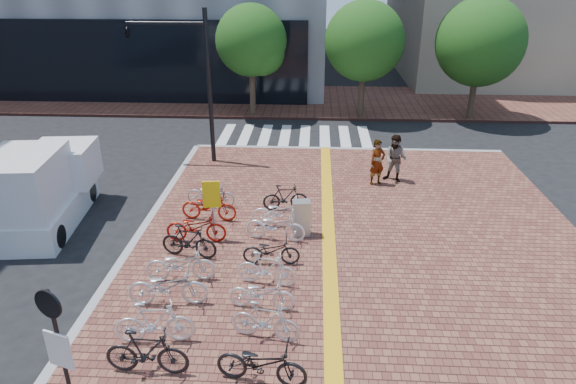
# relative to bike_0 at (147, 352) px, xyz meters

# --- Properties ---
(ground) EXTENTS (120.00, 120.00, 0.00)m
(ground) POSITION_rel_bike_0_xyz_m (1.86, 2.45, -0.68)
(ground) COLOR black
(ground) RESTS_ON ground
(kerb_north) EXTENTS (14.00, 0.25, 0.15)m
(kerb_north) POSITION_rel_bike_0_xyz_m (4.86, 14.45, -0.60)
(kerb_north) COLOR gray
(kerb_north) RESTS_ON ground
(far_sidewalk) EXTENTS (70.00, 8.00, 0.15)m
(far_sidewalk) POSITION_rel_bike_0_xyz_m (1.86, 23.45, -0.61)
(far_sidewalk) COLOR brown
(far_sidewalk) RESTS_ON ground
(crosswalk) EXTENTS (7.50, 4.00, 0.01)m
(crosswalk) POSITION_rel_bike_0_xyz_m (2.36, 16.45, -0.67)
(crosswalk) COLOR silver
(crosswalk) RESTS_ON ground
(street_trees) EXTENTS (16.20, 4.60, 6.35)m
(street_trees) POSITION_rel_bike_0_xyz_m (6.90, 19.90, 3.42)
(street_trees) COLOR #38281E
(street_trees) RESTS_ON far_sidewalk
(bike_0) EXTENTS (1.78, 0.54, 1.06)m
(bike_0) POSITION_rel_bike_0_xyz_m (0.00, 0.00, 0.00)
(bike_0) COLOR black
(bike_0) RESTS_ON sidewalk
(bike_1) EXTENTS (1.83, 0.69, 1.07)m
(bike_1) POSITION_rel_bike_0_xyz_m (-0.12, 0.94, 0.01)
(bike_1) COLOR white
(bike_1) RESTS_ON sidewalk
(bike_2) EXTENTS (2.03, 0.84, 1.04)m
(bike_2) POSITION_rel_bike_0_xyz_m (-0.20, 2.36, -0.01)
(bike_2) COLOR silver
(bike_2) RESTS_ON sidewalk
(bike_3) EXTENTS (1.91, 0.81, 0.98)m
(bike_3) POSITION_rel_bike_0_xyz_m (-0.15, 3.44, -0.04)
(bike_3) COLOR silver
(bike_3) RESTS_ON sidewalk
(bike_4) EXTENTS (1.75, 0.77, 1.01)m
(bike_4) POSITION_rel_bike_0_xyz_m (-0.20, 4.63, -0.02)
(bike_4) COLOR black
(bike_4) RESTS_ON sidewalk
(bike_5) EXTENTS (1.85, 0.65, 0.97)m
(bike_5) POSITION_rel_bike_0_xyz_m (-0.19, 5.55, -0.05)
(bike_5) COLOR #9D140B
(bike_5) RESTS_ON sidewalk
(bike_6) EXTENTS (1.89, 0.79, 0.97)m
(bike_6) POSITION_rel_bike_0_xyz_m (-0.08, 6.99, -0.05)
(bike_6) COLOR #AB1E0C
(bike_6) RESTS_ON sidewalk
(bike_7) EXTENTS (1.79, 0.80, 0.91)m
(bike_7) POSITION_rel_bike_0_xyz_m (-0.23, 8.05, -0.07)
(bike_7) COLOR #B4B4B9
(bike_7) RESTS_ON sidewalk
(bike_8) EXTENTS (1.96, 0.93, 0.99)m
(bike_8) POSITION_rel_bike_0_xyz_m (2.39, -0.14, -0.04)
(bike_8) COLOR black
(bike_8) RESTS_ON sidewalk
(bike_9) EXTENTS (1.68, 0.78, 0.97)m
(bike_9) POSITION_rel_bike_0_xyz_m (2.34, 1.19, -0.04)
(bike_9) COLOR silver
(bike_9) RESTS_ON sidewalk
(bike_10) EXTENTS (1.69, 0.72, 0.86)m
(bike_10) POSITION_rel_bike_0_xyz_m (2.14, 2.32, -0.10)
(bike_10) COLOR white
(bike_10) RESTS_ON sidewalk
(bike_11) EXTENTS (1.66, 0.70, 0.97)m
(bike_11) POSITION_rel_bike_0_xyz_m (2.17, 3.34, -0.05)
(bike_11) COLOR white
(bike_11) RESTS_ON sidewalk
(bike_12) EXTENTS (1.63, 0.62, 0.85)m
(bike_12) POSITION_rel_bike_0_xyz_m (2.20, 4.37, -0.11)
(bike_12) COLOR black
(bike_12) RESTS_ON sidewalk
(bike_13) EXTENTS (1.92, 0.89, 0.97)m
(bike_13) POSITION_rel_bike_0_xyz_m (2.21, 5.76, -0.05)
(bike_13) COLOR white
(bike_13) RESTS_ON sidewalk
(bike_14) EXTENTS (1.86, 0.65, 0.98)m
(bike_14) POSITION_rel_bike_0_xyz_m (2.31, 6.68, -0.04)
(bike_14) COLOR white
(bike_14) RESTS_ON sidewalk
(bike_15) EXTENTS (1.60, 0.65, 0.93)m
(bike_15) POSITION_rel_bike_0_xyz_m (2.39, 7.89, -0.06)
(bike_15) COLOR black
(bike_15) RESTS_ON sidewalk
(pedestrian_a) EXTENTS (0.77, 0.68, 1.78)m
(pedestrian_a) POSITION_rel_bike_0_xyz_m (5.76, 10.34, 0.36)
(pedestrian_a) COLOR gray
(pedestrian_a) RESTS_ON sidewalk
(pedestrian_b) EXTENTS (1.12, 1.03, 1.86)m
(pedestrian_b) POSITION_rel_bike_0_xyz_m (6.49, 10.66, 0.40)
(pedestrian_b) COLOR #4D5362
(pedestrian_b) RESTS_ON sidewalk
(utility_box) EXTENTS (0.59, 0.47, 1.16)m
(utility_box) POSITION_rel_bike_0_xyz_m (3.00, 6.12, 0.05)
(utility_box) COLOR #A6A7AB
(utility_box) RESTS_ON sidewalk
(yellow_sign) EXTENTS (0.53, 0.15, 1.95)m
(yellow_sign) POSITION_rel_bike_0_xyz_m (0.32, 5.68, 0.82)
(yellow_sign) COLOR #B7B7BC
(yellow_sign) RESTS_ON sidewalk
(notice_sign) EXTENTS (0.53, 0.21, 2.94)m
(notice_sign) POSITION_rel_bike_0_xyz_m (-1.00, -1.29, 1.32)
(notice_sign) COLOR black
(notice_sign) RESTS_ON sidewalk
(traffic_light_pole) EXTENTS (3.36, 1.30, 6.26)m
(traffic_light_pole) POSITION_rel_bike_0_xyz_m (-2.42, 12.52, 3.79)
(traffic_light_pole) COLOR black
(traffic_light_pole) RESTS_ON sidewalk
(box_truck) EXTENTS (2.52, 4.87, 2.70)m
(box_truck) POSITION_rel_bike_0_xyz_m (-5.45, 6.67, 0.59)
(box_truck) COLOR silver
(box_truck) RESTS_ON ground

